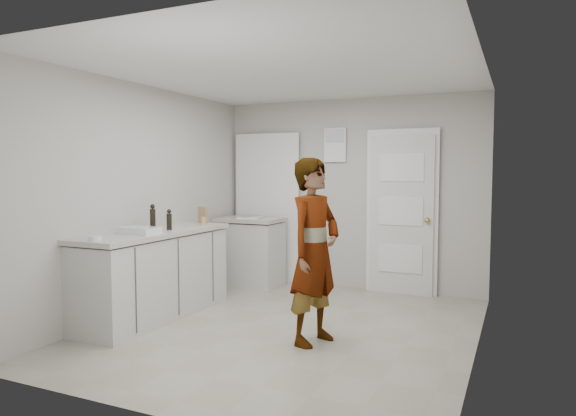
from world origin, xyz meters
The scene contains 12 objects.
ground centered at (0.00, 0.00, 0.00)m, with size 4.00×4.00×0.00m, color gray.
room_shell centered at (-0.17, 1.95, 1.02)m, with size 4.00×4.00×4.00m.
main_counter centered at (-1.45, -0.20, 0.43)m, with size 0.64×1.96×0.93m.
side_counter centered at (-1.25, 1.55, 0.43)m, with size 0.84×0.61×0.93m.
person centered at (0.39, -0.27, 0.83)m, with size 0.61×0.40×1.67m, color silver.
cake_mix_box centered at (-1.44, 0.70, 1.02)m, with size 0.12×0.05×0.20m, color #896344.
spice_jar centered at (-1.32, 0.52, 0.97)m, with size 0.06×0.06×0.09m, color tan.
oil_cruet_a centered at (-1.34, -0.10, 1.03)m, with size 0.06×0.06×0.22m.
oil_cruet_b centered at (-1.55, -0.10, 1.05)m, with size 0.06×0.06×0.27m.
baking_dish centered at (-1.41, -0.47, 0.95)m, with size 0.37×0.27×0.06m.
egg_bowl centered at (-1.41, -1.06, 0.95)m, with size 0.12×0.12×0.04m.
papers centered at (-1.26, 1.55, 0.93)m, with size 0.27×0.35×0.01m, color white.
Camera 1 is at (2.06, -4.51, 1.54)m, focal length 32.00 mm.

